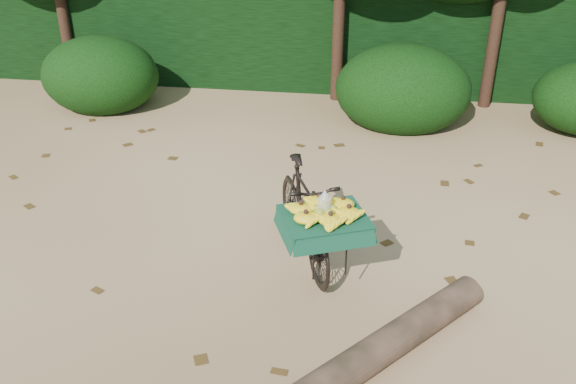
# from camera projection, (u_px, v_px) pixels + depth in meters

# --- Properties ---
(ground) EXTENTS (80.00, 80.00, 0.00)m
(ground) POSITION_uv_depth(u_px,v_px,m) (230.00, 295.00, 5.26)
(ground) COLOR tan
(ground) RESTS_ON ground
(vendor_bicycle) EXTENTS (1.16, 1.74, 0.94)m
(vendor_bicycle) POSITION_uv_depth(u_px,v_px,m) (305.00, 214.00, 5.53)
(vendor_bicycle) COLOR black
(vendor_bicycle) RESTS_ON ground
(hedge_backdrop) EXTENTS (26.00, 1.80, 1.80)m
(hedge_backdrop) POSITION_uv_depth(u_px,v_px,m) (313.00, 26.00, 10.35)
(hedge_backdrop) COLOR black
(hedge_backdrop) RESTS_ON ground
(bush_clumps) EXTENTS (8.80, 1.70, 0.90)m
(bush_clumps) POSITION_uv_depth(u_px,v_px,m) (332.00, 90.00, 8.74)
(bush_clumps) COLOR black
(bush_clumps) RESTS_ON ground
(leaf_litter) EXTENTS (7.00, 7.30, 0.01)m
(leaf_litter) POSITION_uv_depth(u_px,v_px,m) (246.00, 253.00, 5.83)
(leaf_litter) COLOR #473013
(leaf_litter) RESTS_ON ground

